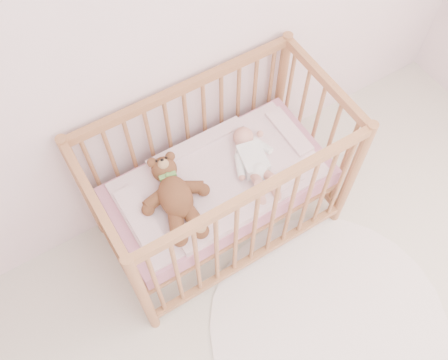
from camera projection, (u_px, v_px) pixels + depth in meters
wall_back at (178, 19)px, 2.23m from camera, size 4.00×0.02×2.70m
crib at (219, 184)px, 2.78m from camera, size 1.36×0.76×1.00m
mattress at (219, 186)px, 2.79m from camera, size 1.22×0.62×0.13m
blanket at (219, 179)px, 2.72m from camera, size 1.10×0.58×0.06m
baby at (253, 158)px, 2.70m from camera, size 0.35×0.55×0.12m
teddy_bear at (176, 197)px, 2.57m from camera, size 0.47×0.61×0.15m
rug at (329, 325)px, 2.87m from camera, size 1.38×1.38×0.01m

